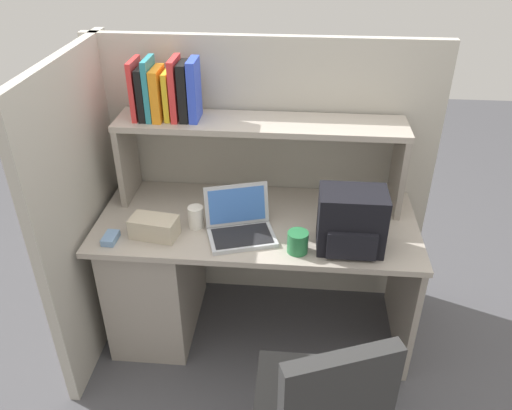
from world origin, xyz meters
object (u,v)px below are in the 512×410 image
(paper_cup, at_px, (196,217))
(tissue_box, at_px, (154,227))
(computer_mouse, at_px, (110,238))
(backpack, at_px, (351,222))
(snack_canister, at_px, (298,242))
(laptop, at_px, (240,225))

(paper_cup, xyz_separation_m, tissue_box, (-0.18, -0.10, -0.00))
(computer_mouse, bearing_deg, tissue_box, 18.45)
(backpack, height_order, tissue_box, backpack)
(backpack, distance_m, snack_canister, 0.26)
(laptop, distance_m, paper_cup, 0.23)
(paper_cup, bearing_deg, snack_canister, -18.10)
(backpack, relative_size, computer_mouse, 2.88)
(computer_mouse, distance_m, snack_canister, 0.88)
(computer_mouse, height_order, snack_canister, snack_canister)
(laptop, bearing_deg, snack_canister, -23.29)
(tissue_box, bearing_deg, snack_canister, 3.27)
(tissue_box, bearing_deg, backpack, 8.01)
(backpack, relative_size, tissue_box, 1.36)
(computer_mouse, distance_m, tissue_box, 0.21)
(laptop, xyz_separation_m, computer_mouse, (-0.60, -0.11, -0.03))
(computer_mouse, xyz_separation_m, snack_canister, (0.88, -0.01, 0.04))
(paper_cup, height_order, snack_canister, paper_cup)
(laptop, height_order, paper_cup, laptop)
(snack_canister, bearing_deg, tissue_box, 174.57)
(laptop, relative_size, snack_canister, 3.61)
(laptop, xyz_separation_m, backpack, (0.52, -0.07, 0.09))
(backpack, relative_size, snack_canister, 2.91)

